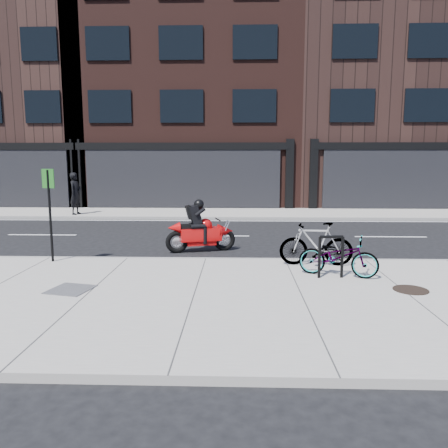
{
  "coord_description": "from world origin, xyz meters",
  "views": [
    {
      "loc": [
        0.81,
        -12.75,
        2.64
      ],
      "look_at": [
        0.44,
        -1.21,
        0.9
      ],
      "focal_mm": 35.0,
      "sensor_mm": 36.0,
      "label": 1
    }
  ],
  "objects_px": {
    "pedestrian": "(76,194)",
    "manhole_cover": "(411,290)",
    "bicycle_front": "(338,256)",
    "utility_grate": "(70,289)",
    "bicycle_rear": "(316,244)",
    "sign_post": "(50,207)",
    "bike_rack": "(331,253)",
    "motorcycle": "(204,230)"
  },
  "relations": [
    {
      "from": "bike_rack",
      "to": "manhole_cover",
      "type": "height_order",
      "value": "bike_rack"
    },
    {
      "from": "bicycle_rear",
      "to": "manhole_cover",
      "type": "bearing_deg",
      "value": 41.02
    },
    {
      "from": "bicycle_rear",
      "to": "sign_post",
      "type": "relative_size",
      "value": 0.76
    },
    {
      "from": "pedestrian",
      "to": "utility_grate",
      "type": "height_order",
      "value": "pedestrian"
    },
    {
      "from": "motorcycle",
      "to": "manhole_cover",
      "type": "height_order",
      "value": "motorcycle"
    },
    {
      "from": "bike_rack",
      "to": "sign_post",
      "type": "height_order",
      "value": "sign_post"
    },
    {
      "from": "bicycle_rear",
      "to": "motorcycle",
      "type": "distance_m",
      "value": 3.5
    },
    {
      "from": "bicycle_front",
      "to": "pedestrian",
      "type": "distance_m",
      "value": 13.93
    },
    {
      "from": "bicycle_front",
      "to": "bicycle_rear",
      "type": "distance_m",
      "value": 0.99
    },
    {
      "from": "bike_rack",
      "to": "manhole_cover",
      "type": "bearing_deg",
      "value": -32.07
    },
    {
      "from": "bike_rack",
      "to": "bicycle_rear",
      "type": "bearing_deg",
      "value": 96.27
    },
    {
      "from": "bicycle_rear",
      "to": "pedestrian",
      "type": "relative_size",
      "value": 0.91
    },
    {
      "from": "pedestrian",
      "to": "sign_post",
      "type": "distance_m",
      "value": 9.49
    },
    {
      "from": "manhole_cover",
      "to": "utility_grate",
      "type": "relative_size",
      "value": 0.88
    },
    {
      "from": "sign_post",
      "to": "motorcycle",
      "type": "bearing_deg",
      "value": 34.48
    },
    {
      "from": "bicycle_front",
      "to": "pedestrian",
      "type": "bearing_deg",
      "value": 61.33
    },
    {
      "from": "manhole_cover",
      "to": "sign_post",
      "type": "distance_m",
      "value": 8.28
    },
    {
      "from": "pedestrian",
      "to": "utility_grate",
      "type": "distance_m",
      "value": 12.13
    },
    {
      "from": "motorcycle",
      "to": "manhole_cover",
      "type": "xyz_separation_m",
      "value": [
        4.3,
        -4.01,
        -0.48
      ]
    },
    {
      "from": "bicycle_front",
      "to": "sign_post",
      "type": "xyz_separation_m",
      "value": [
        -6.71,
        1.14,
        0.91
      ]
    },
    {
      "from": "bicycle_front",
      "to": "bicycle_rear",
      "type": "xyz_separation_m",
      "value": [
        -0.31,
        0.94,
        0.07
      ]
    },
    {
      "from": "manhole_cover",
      "to": "utility_grate",
      "type": "bearing_deg",
      "value": -178.41
    },
    {
      "from": "pedestrian",
      "to": "manhole_cover",
      "type": "bearing_deg",
      "value": -124.7
    },
    {
      "from": "manhole_cover",
      "to": "utility_grate",
      "type": "xyz_separation_m",
      "value": [
        -6.55,
        -0.18,
        0.0
      ]
    },
    {
      "from": "bicycle_rear",
      "to": "pedestrian",
      "type": "xyz_separation_m",
      "value": [
        -9.17,
        9.26,
        0.43
      ]
    },
    {
      "from": "bicycle_front",
      "to": "bicycle_rear",
      "type": "height_order",
      "value": "bicycle_rear"
    },
    {
      "from": "manhole_cover",
      "to": "sign_post",
      "type": "xyz_separation_m",
      "value": [
        -7.88,
        2.14,
        1.34
      ]
    },
    {
      "from": "pedestrian",
      "to": "bicycle_rear",
      "type": "bearing_deg",
      "value": -123.56
    },
    {
      "from": "bicycle_front",
      "to": "motorcycle",
      "type": "relative_size",
      "value": 0.85
    },
    {
      "from": "bike_rack",
      "to": "pedestrian",
      "type": "height_order",
      "value": "pedestrian"
    },
    {
      "from": "bicycle_front",
      "to": "utility_grate",
      "type": "bearing_deg",
      "value": 120.77
    },
    {
      "from": "bicycle_front",
      "to": "pedestrian",
      "type": "xyz_separation_m",
      "value": [
        -9.47,
        10.21,
        0.5
      ]
    },
    {
      "from": "manhole_cover",
      "to": "bicycle_rear",
      "type": "bearing_deg",
      "value": 127.44
    },
    {
      "from": "pedestrian",
      "to": "sign_post",
      "type": "xyz_separation_m",
      "value": [
        2.77,
        -9.06,
        0.41
      ]
    },
    {
      "from": "utility_grate",
      "to": "sign_post",
      "type": "xyz_separation_m",
      "value": [
        -1.33,
        2.32,
        1.34
      ]
    },
    {
      "from": "pedestrian",
      "to": "sign_post",
      "type": "relative_size",
      "value": 0.83
    },
    {
      "from": "motorcycle",
      "to": "sign_post",
      "type": "relative_size",
      "value": 0.88
    },
    {
      "from": "bicycle_front",
      "to": "utility_grate",
      "type": "relative_size",
      "value": 2.24
    },
    {
      "from": "bike_rack",
      "to": "bicycle_front",
      "type": "xyz_separation_m",
      "value": [
        0.19,
        0.14,
        -0.1
      ]
    },
    {
      "from": "utility_grate",
      "to": "sign_post",
      "type": "height_order",
      "value": "sign_post"
    },
    {
      "from": "bicycle_front",
      "to": "utility_grate",
      "type": "xyz_separation_m",
      "value": [
        -5.38,
        -1.17,
        -0.43
      ]
    },
    {
      "from": "bicycle_front",
      "to": "motorcycle",
      "type": "distance_m",
      "value": 4.34
    }
  ]
}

